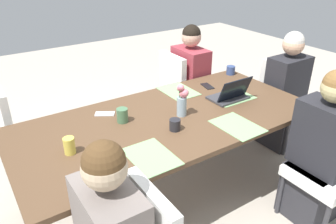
% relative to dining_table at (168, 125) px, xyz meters
% --- Properties ---
extents(ground_plane, '(10.00, 10.00, 0.00)m').
position_rel_dining_table_xyz_m(ground_plane, '(0.00, 0.00, -0.66)').
color(ground_plane, '#B2A899').
extents(dining_table, '(2.32, 1.09, 0.72)m').
position_rel_dining_table_xyz_m(dining_table, '(0.00, 0.00, 0.00)').
color(dining_table, brown).
rests_on(dining_table, ground_plane).
extents(chair_far_left_near, '(0.44, 0.44, 0.90)m').
position_rel_dining_table_xyz_m(chair_far_left_near, '(0.72, 0.84, -0.16)').
color(chair_far_left_near, silver).
rests_on(chair_far_left_near, ground_plane).
extents(person_far_left_near, '(0.36, 0.40, 1.19)m').
position_rel_dining_table_xyz_m(person_far_left_near, '(0.80, 0.78, -0.13)').
color(person_far_left_near, '#2D2D33').
rests_on(person_far_left_near, ground_plane).
extents(chair_near_left_mid, '(0.44, 0.44, 0.90)m').
position_rel_dining_table_xyz_m(chair_near_left_mid, '(0.85, -0.87, -0.16)').
color(chair_near_left_mid, silver).
rests_on(chair_near_left_mid, ground_plane).
extents(person_near_left_mid, '(0.36, 0.40, 1.19)m').
position_rel_dining_table_xyz_m(person_near_left_mid, '(0.78, -0.81, -0.13)').
color(person_near_left_mid, '#2D2D33').
rests_on(person_near_left_mid, ground_plane).
extents(chair_head_right_left_far, '(0.44, 0.44, 0.90)m').
position_rel_dining_table_xyz_m(chair_head_right_left_far, '(1.48, 0.10, -0.16)').
color(chair_head_right_left_far, silver).
rests_on(chair_head_right_left_far, ground_plane).
extents(person_head_right_left_far, '(0.40, 0.36, 1.19)m').
position_rel_dining_table_xyz_m(person_head_right_left_far, '(1.42, 0.02, -0.13)').
color(person_head_right_left_far, '#2D2D33').
rests_on(person_head_right_left_far, ground_plane).
extents(chair_far_right_mid, '(0.44, 0.44, 0.90)m').
position_rel_dining_table_xyz_m(chair_far_right_mid, '(-0.91, 0.86, -0.16)').
color(chair_far_right_mid, silver).
rests_on(chair_far_right_mid, ground_plane).
extents(flower_vase, '(0.08, 0.10, 0.26)m').
position_rel_dining_table_xyz_m(flower_vase, '(0.11, -0.02, 0.20)').
color(flower_vase, '#8EA8B7').
rests_on(flower_vase, dining_table).
extents(placemat_far_left_near, '(0.26, 0.36, 0.00)m').
position_rel_dining_table_xyz_m(placemat_far_left_near, '(0.36, 0.38, 0.06)').
color(placemat_far_left_near, '#7FAD70').
rests_on(placemat_far_left_near, dining_table).
extents(placemat_near_left_mid, '(0.27, 0.36, 0.00)m').
position_rel_dining_table_xyz_m(placemat_near_left_mid, '(0.35, -0.39, 0.06)').
color(placemat_near_left_mid, '#7FAD70').
rests_on(placemat_near_left_mid, dining_table).
extents(placemat_head_right_left_far, '(0.36, 0.26, 0.00)m').
position_rel_dining_table_xyz_m(placemat_head_right_left_far, '(0.67, 0.01, 0.06)').
color(placemat_head_right_left_far, '#7FAD70').
rests_on(placemat_head_right_left_far, dining_table).
extents(placemat_near_right_near, '(0.26, 0.36, 0.00)m').
position_rel_dining_table_xyz_m(placemat_near_right_near, '(-0.37, -0.38, 0.06)').
color(placemat_near_right_near, '#7FAD70').
rests_on(placemat_near_right_near, dining_table).
extents(laptop_head_right_left_far, '(0.32, 0.22, 0.20)m').
position_rel_dining_table_xyz_m(laptop_head_right_left_far, '(0.62, -0.01, 0.11)').
color(laptop_head_right_left_far, '#38383D').
rests_on(laptop_head_right_left_far, dining_table).
extents(coffee_mug_near_left, '(0.07, 0.07, 0.11)m').
position_rel_dining_table_xyz_m(coffee_mug_near_left, '(-0.78, -0.06, 0.12)').
color(coffee_mug_near_left, '#DBC64C').
rests_on(coffee_mug_near_left, dining_table).
extents(coffee_mug_near_right, '(0.09, 0.09, 0.09)m').
position_rel_dining_table_xyz_m(coffee_mug_near_right, '(1.06, 0.44, 0.10)').
color(coffee_mug_near_right, '#33477A').
rests_on(coffee_mug_near_right, dining_table).
extents(coffee_mug_centre_left, '(0.08, 0.08, 0.11)m').
position_rel_dining_table_xyz_m(coffee_mug_centre_left, '(-0.32, 0.14, 0.12)').
color(coffee_mug_centre_left, '#47704C').
rests_on(coffee_mug_centre_left, dining_table).
extents(coffee_mug_centre_right, '(0.08, 0.08, 0.08)m').
position_rel_dining_table_xyz_m(coffee_mug_centre_right, '(-0.06, -0.18, 0.10)').
color(coffee_mug_centre_right, '#232328').
rests_on(coffee_mug_centre_right, dining_table).
extents(phone_black, '(0.10, 0.16, 0.01)m').
position_rel_dining_table_xyz_m(phone_black, '(0.65, 0.32, 0.07)').
color(phone_black, black).
rests_on(phone_black, dining_table).
extents(phone_silver, '(0.17, 0.14, 0.01)m').
position_rel_dining_table_xyz_m(phone_silver, '(-0.38, 0.32, 0.07)').
color(phone_silver, silver).
rests_on(phone_silver, dining_table).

